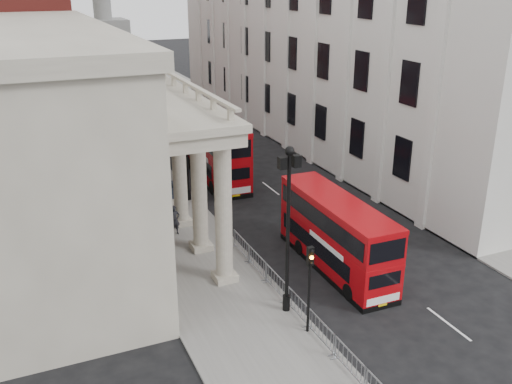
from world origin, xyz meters
The scene contains 18 objects.
ground centered at (0.00, 0.00, 0.00)m, with size 260.00×260.00×0.00m, color black.
sidewalk_west centered at (-3.00, 30.00, 0.06)m, with size 6.00×140.00×0.12m, color slate.
sidewalk_east centered at (13.50, 30.00, 0.06)m, with size 3.00×140.00×0.12m, color slate.
kerb centered at (-0.05, 30.00, 0.07)m, with size 0.20×140.00×0.14m, color slate.
portico_building centered at (-10.50, 18.00, 6.00)m, with size 9.00×28.00×12.00m, color gray.
brick_building centered at (-10.50, 48.00, 11.00)m, with size 9.00×32.00×22.00m, color maroon.
west_building_far centered at (-10.50, 80.00, 10.00)m, with size 9.00×30.00×20.00m, color gray.
east_building centered at (16.00, 32.00, 12.50)m, with size 8.00×55.00×25.00m, color beige.
lamp_post_south centered at (-0.60, 4.00, 4.91)m, with size 1.05×0.44×8.32m.
lamp_post_mid centered at (-0.60, 20.00, 4.91)m, with size 1.05×0.44×8.32m.
lamp_post_north centered at (-0.60, 36.00, 4.91)m, with size 1.05×0.44×8.32m.
traffic_light centered at (-0.50, 1.98, 3.11)m, with size 0.28×0.33×4.30m.
crowd_barriers centered at (-0.35, 2.23, 0.67)m, with size 0.50×18.75×1.10m.
bus_near centered at (3.91, 6.98, 2.15)m, with size 2.46×9.55×4.10m.
bus_far centered at (2.88, 24.43, 2.55)m, with size 3.16×11.39×4.88m.
pedestrian_a centered at (-3.14, 14.64, 1.07)m, with size 0.69×0.45×1.90m, color black.
pedestrian_b centered at (-3.66, 14.75, 1.02)m, with size 0.88×0.68×1.80m, color #2A2421.
pedestrian_c centered at (-1.92, 19.80, 0.98)m, with size 0.84×0.54×1.71m, color black.
Camera 1 is at (-11.56, -17.42, 15.46)m, focal length 40.00 mm.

